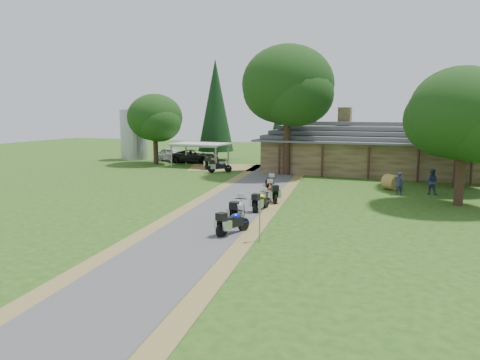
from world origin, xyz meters
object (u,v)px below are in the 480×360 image
at_px(motorcycle_row_e, 270,185).
at_px(motorcycle_carport_b, 220,165).
at_px(silo, 134,133).
at_px(motorcycle_row_b, 238,209).
at_px(carport, 200,155).
at_px(motorcycle_row_a, 233,221).
at_px(hay_bale, 392,182).
at_px(motorcycle_row_c, 261,200).
at_px(motorcycle_row_d, 272,191).
at_px(motorcycle_carport_a, 212,162).
at_px(car_dark_suv, 195,153).
at_px(lodge, 374,147).
at_px(car_white_sedan, 173,153).

relative_size(motorcycle_row_e, motorcycle_carport_b, 1.00).
xyz_separation_m(silo, motorcycle_row_b, (23.73, -25.47, -2.49)).
bearing_deg(carport, motorcycle_row_a, -60.22).
xyz_separation_m(motorcycle_carport_b, hay_bale, (15.97, -4.22, -0.12)).
bearing_deg(motorcycle_row_c, motorcycle_row_e, 16.84).
relative_size(motorcycle_row_a, motorcycle_row_c, 1.03).
distance_m(carport, motorcycle_carport_b, 5.62).
xyz_separation_m(motorcycle_row_d, motorcycle_carport_a, (-10.83, 14.17, 0.04)).
distance_m(motorcycle_row_d, motorcycle_carport_a, 17.83).
bearing_deg(motorcycle_row_c, hay_bale, -27.50).
relative_size(car_dark_suv, motorcycle_carport_b, 2.87).
height_order(silo, motorcycle_row_c, silo).
height_order(motorcycle_row_d, hay_bale, motorcycle_row_d).
bearing_deg(motorcycle_row_c, car_dark_suv, 40.59).
height_order(lodge, car_dark_suv, lodge).
bearing_deg(motorcycle_row_a, motorcycle_carport_b, 47.23).
bearing_deg(motorcycle_row_b, motorcycle_row_e, -1.39).
bearing_deg(car_white_sedan, motorcycle_row_d, -118.99).
distance_m(motorcycle_row_c, motorcycle_row_d, 2.94).
height_order(car_white_sedan, motorcycle_row_d, car_white_sedan).
distance_m(car_dark_suv, hay_bale, 24.50).
bearing_deg(motorcycle_carport_b, hay_bale, -49.12).
relative_size(silo, motorcycle_row_c, 3.44).
relative_size(car_dark_suv, motorcycle_row_b, 2.76).
height_order(motorcycle_carport_a, motorcycle_carport_b, motorcycle_carport_a).
xyz_separation_m(motorcycle_row_c, motorcycle_row_e, (-1.09, 5.23, 0.06)).
bearing_deg(motorcycle_carport_a, lodge, -68.17).
bearing_deg(motorcycle_row_d, lodge, -47.06).
bearing_deg(lodge, silo, 175.40).
xyz_separation_m(lodge, carport, (-17.72, -1.24, -1.22)).
bearing_deg(silo, motorcycle_row_d, -39.19).
xyz_separation_m(lodge, car_dark_suv, (-19.71, 1.44, -1.33)).
bearing_deg(motorcycle_row_c, motorcycle_row_d, 9.77).
distance_m(car_white_sedan, motorcycle_row_e, 24.13).
relative_size(lodge, motorcycle_row_a, 11.06).
xyz_separation_m(car_white_sedan, motorcycle_row_e, (17.35, -16.77, -0.30)).
xyz_separation_m(silo, motorcycle_row_a, (24.36, -27.75, -2.56)).
height_order(motorcycle_row_e, motorcycle_carport_b, motorcycle_carport_b).
height_order(silo, carport, silo).
xyz_separation_m(lodge, motorcycle_row_b, (-4.65, -23.18, -1.72)).
height_order(car_white_sedan, car_dark_suv, car_dark_suv).
height_order(car_white_sedan, hay_bale, car_white_sedan).
bearing_deg(carport, motorcycle_row_c, -54.41).
height_order(motorcycle_row_a, motorcycle_row_b, motorcycle_row_b).
relative_size(motorcycle_row_a, motorcycle_row_b, 0.91).
relative_size(lodge, motorcycle_carport_a, 10.24).
distance_m(silo, motorcycle_row_b, 34.90).
bearing_deg(carport, motorcycle_carport_b, -44.00).
xyz_separation_m(car_white_sedan, motorcycle_row_b, (18.28, -25.26, -0.27)).
xyz_separation_m(carport, motorcycle_row_b, (13.07, -21.94, -0.51)).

